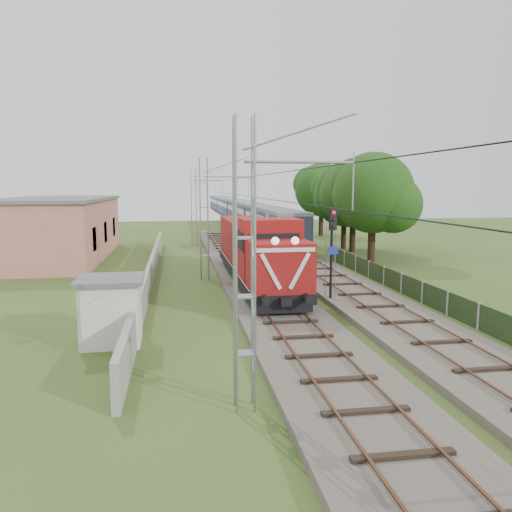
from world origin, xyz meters
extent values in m
plane|color=#35511E|center=(0.00, 0.00, 0.00)|extent=(140.00, 140.00, 0.00)
cube|color=#6B6054|center=(0.00, 7.00, 0.15)|extent=(4.20, 70.00, 0.30)
cube|color=black|center=(0.00, 7.00, 0.35)|extent=(2.40, 70.00, 0.10)
cube|color=brown|center=(-0.85, 7.00, 0.42)|extent=(0.08, 70.00, 0.05)
cube|color=brown|center=(0.85, 7.00, 0.42)|extent=(0.08, 70.00, 0.05)
cube|color=#6B6054|center=(5.00, 20.00, 0.15)|extent=(4.20, 80.00, 0.30)
cube|color=black|center=(5.00, 20.00, 0.35)|extent=(2.40, 80.00, 0.10)
cube|color=brown|center=(4.15, 20.00, 0.42)|extent=(0.08, 80.00, 0.05)
cube|color=brown|center=(5.85, 20.00, 0.42)|extent=(0.08, 80.00, 0.05)
cylinder|color=gray|center=(-1.50, -8.00, 6.80)|extent=(3.00, 0.08, 0.08)
cylinder|color=gray|center=(-1.50, 12.00, 6.80)|extent=(3.00, 0.08, 0.08)
cylinder|color=gray|center=(-1.50, 32.00, 6.80)|extent=(3.00, 0.08, 0.08)
cylinder|color=black|center=(0.00, 12.00, 5.50)|extent=(0.03, 70.00, 0.03)
cylinder|color=black|center=(0.00, 12.00, 6.80)|extent=(0.03, 70.00, 0.03)
cube|color=#9E9E99|center=(-6.50, 12.00, 0.75)|extent=(0.25, 40.00, 1.50)
cube|color=tan|center=(-15.00, 24.00, 2.50)|extent=(8.00, 20.00, 5.00)
cube|color=#606060|center=(-15.00, 24.00, 5.10)|extent=(8.40, 20.40, 0.25)
cube|color=black|center=(-11.05, 18.00, 2.20)|extent=(0.10, 1.60, 1.80)
cube|color=black|center=(-11.05, 24.00, 2.20)|extent=(0.10, 1.60, 1.80)
cube|color=black|center=(-11.05, 30.00, 2.20)|extent=(0.10, 1.60, 1.80)
cube|color=black|center=(8.00, 3.00, 0.60)|extent=(0.05, 32.00, 1.15)
cube|color=#9E9E99|center=(8.00, 18.00, 0.60)|extent=(0.12, 0.12, 1.20)
cube|color=black|center=(0.00, 9.17, 1.01)|extent=(3.04, 17.25, 0.51)
cube|color=black|center=(0.00, 3.59, 0.70)|extent=(2.23, 3.65, 0.51)
cube|color=black|center=(0.00, 14.75, 0.70)|extent=(2.23, 3.65, 0.51)
cube|color=black|center=(0.00, 0.64, 0.60)|extent=(2.64, 0.25, 0.36)
cube|color=maroon|center=(0.00, 1.81, 2.43)|extent=(2.94, 2.54, 2.33)
sphere|color=white|center=(-0.46, 0.59, 3.75)|extent=(0.37, 0.37, 0.37)
sphere|color=white|center=(0.46, 0.59, 3.75)|extent=(0.37, 0.37, 0.37)
cube|color=silver|center=(-0.66, 0.52, 2.38)|extent=(1.02, 0.06, 1.70)
cube|color=silver|center=(0.66, 0.52, 2.38)|extent=(1.02, 0.06, 1.70)
cube|color=silver|center=(0.00, 0.52, 3.34)|extent=(2.74, 0.06, 0.18)
cube|color=maroon|center=(0.00, 4.30, 2.89)|extent=(3.04, 2.44, 3.25)
cube|color=black|center=(0.00, 3.06, 3.39)|extent=(2.54, 0.06, 0.91)
cube|color=maroon|center=(0.00, 11.66, 2.58)|extent=(2.84, 12.28, 2.64)
cylinder|color=black|center=(0.00, 8.56, 4.05)|extent=(0.45, 0.45, 0.41)
cylinder|color=gray|center=(-0.30, 3.49, 4.66)|extent=(0.12, 0.12, 0.36)
cylinder|color=gray|center=(0.30, 3.49, 4.66)|extent=(0.12, 0.12, 0.36)
cube|color=black|center=(5.00, 29.49, 0.88)|extent=(2.76, 20.96, 0.48)
cube|color=#313B52|center=(5.00, 29.49, 2.40)|extent=(2.86, 20.96, 2.57)
cube|color=beige|center=(5.00, 29.49, 2.88)|extent=(2.90, 20.12, 0.71)
cube|color=slate|center=(5.00, 29.49, 3.83)|extent=(2.91, 20.96, 0.33)
cube|color=black|center=(5.00, 51.40, 0.88)|extent=(2.76, 20.96, 0.48)
cube|color=#313B52|center=(5.00, 51.40, 2.40)|extent=(2.86, 20.96, 2.57)
cube|color=beige|center=(5.00, 51.40, 2.88)|extent=(2.90, 20.12, 0.71)
cube|color=slate|center=(5.00, 51.40, 3.83)|extent=(2.91, 20.96, 0.33)
cube|color=black|center=(5.00, 73.31, 0.88)|extent=(2.76, 20.96, 0.48)
cube|color=#313B52|center=(5.00, 73.31, 2.40)|extent=(2.86, 20.96, 2.57)
cube|color=beige|center=(5.00, 73.31, 2.88)|extent=(2.90, 20.12, 0.71)
cube|color=slate|center=(5.00, 73.31, 3.83)|extent=(2.91, 20.96, 0.33)
cube|color=black|center=(5.00, 95.23, 0.88)|extent=(2.76, 20.96, 0.48)
cube|color=#313B52|center=(5.00, 95.23, 2.40)|extent=(2.86, 20.96, 2.57)
cube|color=beige|center=(5.00, 95.23, 2.88)|extent=(2.90, 20.12, 0.71)
cube|color=slate|center=(5.00, 95.23, 3.83)|extent=(2.91, 20.96, 0.33)
cylinder|color=black|center=(3.19, 3.83, 2.54)|extent=(0.14, 0.14, 5.09)
cube|color=black|center=(3.19, 3.67, 4.48)|extent=(0.38, 0.27, 1.12)
sphere|color=red|center=(3.19, 3.55, 4.84)|extent=(0.18, 0.18, 0.18)
sphere|color=black|center=(3.19, 3.55, 4.48)|extent=(0.18, 0.18, 0.18)
sphere|color=black|center=(3.19, 3.55, 4.12)|extent=(0.18, 0.18, 0.18)
cube|color=navy|center=(3.24, 3.70, 2.85)|extent=(0.56, 0.12, 0.41)
cube|color=silver|center=(-7.40, -1.30, 1.22)|extent=(2.26, 2.26, 2.44)
cube|color=#606060|center=(-7.40, -1.30, 2.55)|extent=(2.60, 2.60, 0.17)
cylinder|color=#341F15|center=(10.97, 17.58, 2.01)|extent=(0.61, 0.61, 4.02)
sphere|color=#1A3B10|center=(10.97, 17.58, 5.66)|extent=(6.57, 6.57, 6.57)
sphere|color=#1A3B10|center=(12.29, 16.60, 4.75)|extent=(4.60, 4.60, 4.60)
sphere|color=#1A3B10|center=(9.82, 18.73, 6.39)|extent=(4.27, 4.27, 4.27)
cylinder|color=#341F15|center=(11.62, 26.43, 1.89)|extent=(0.52, 0.52, 3.78)
sphere|color=#1A3B10|center=(11.62, 26.43, 5.32)|extent=(6.18, 6.18, 6.18)
sphere|color=#1A3B10|center=(12.86, 25.50, 4.47)|extent=(4.33, 4.33, 4.33)
sphere|color=#1A3B10|center=(10.54, 27.51, 6.01)|extent=(4.02, 4.02, 4.02)
cylinder|color=#341F15|center=(11.64, 23.93, 1.96)|extent=(0.57, 0.57, 3.92)
sphere|color=#1A3B10|center=(11.64, 23.93, 5.53)|extent=(6.42, 6.42, 6.42)
sphere|color=#1A3B10|center=(12.93, 22.97, 4.63)|extent=(4.49, 4.49, 4.49)
sphere|color=#1A3B10|center=(10.52, 25.06, 6.24)|extent=(4.17, 4.17, 4.17)
cylinder|color=#341F15|center=(13.16, 39.64, 2.04)|extent=(0.60, 0.60, 4.08)
sphere|color=#1A3B10|center=(13.16, 39.64, 5.75)|extent=(6.68, 6.68, 6.68)
sphere|color=#1A3B10|center=(14.49, 38.64, 4.83)|extent=(4.68, 4.68, 4.68)
sphere|color=#1A3B10|center=(11.99, 40.81, 6.50)|extent=(4.34, 4.34, 4.34)
camera|label=1|loc=(-4.76, -21.12, 6.16)|focal=35.00mm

